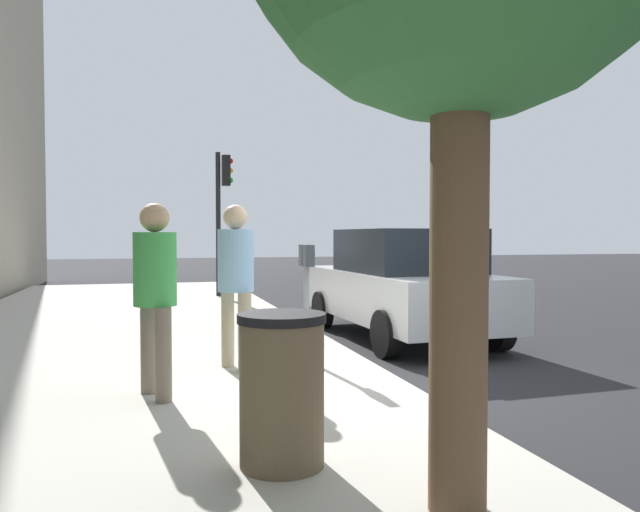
% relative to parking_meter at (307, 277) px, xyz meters
% --- Properties ---
extents(ground_plane, '(80.00, 80.00, 0.00)m').
position_rel_parking_meter_xyz_m(ground_plane, '(-0.92, -0.74, -1.17)').
color(ground_plane, '#232326').
rests_on(ground_plane, ground).
extents(sidewalk_slab, '(28.00, 6.00, 0.15)m').
position_rel_parking_meter_xyz_m(sidewalk_slab, '(-0.92, 2.26, -1.09)').
color(sidewalk_slab, '#B7B2A8').
rests_on(sidewalk_slab, ground_plane).
extents(parking_meter, '(0.36, 0.12, 1.41)m').
position_rel_parking_meter_xyz_m(parking_meter, '(0.00, 0.00, 0.00)').
color(parking_meter, gray).
rests_on(parking_meter, sidewalk_slab).
extents(pedestrian_at_meter, '(0.53, 0.41, 1.87)m').
position_rel_parking_meter_xyz_m(pedestrian_at_meter, '(-0.24, 0.89, 0.10)').
color(pedestrian_at_meter, tan).
rests_on(pedestrian_at_meter, sidewalk_slab).
extents(pedestrian_bystander, '(0.52, 0.40, 1.82)m').
position_rel_parking_meter_xyz_m(pedestrian_bystander, '(-1.24, 1.78, 0.07)').
color(pedestrian_bystander, '#726656').
rests_on(pedestrian_bystander, sidewalk_slab).
extents(parked_sedan_near, '(4.46, 2.09, 1.77)m').
position_rel_parking_meter_xyz_m(parked_sedan_near, '(2.01, -2.10, -0.27)').
color(parked_sedan_near, silver).
rests_on(parked_sedan_near, ground_plane).
extents(traffic_signal, '(0.24, 0.44, 3.60)m').
position_rel_parking_meter_xyz_m(traffic_signal, '(8.37, 0.06, 1.41)').
color(traffic_signal, black).
rests_on(traffic_signal, sidewalk_slab).
extents(trash_bin, '(0.59, 0.59, 1.01)m').
position_rel_parking_meter_xyz_m(trash_bin, '(-3.23, 0.99, -0.51)').
color(trash_bin, brown).
rests_on(trash_bin, sidewalk_slab).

